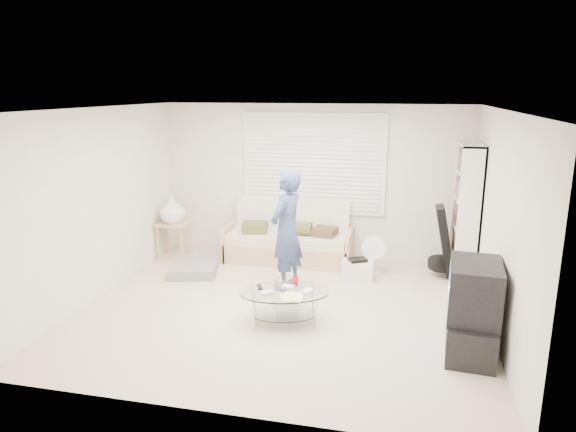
% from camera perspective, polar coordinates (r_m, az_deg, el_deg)
% --- Properties ---
extents(ground, '(5.00, 5.00, 0.00)m').
position_cam_1_polar(ground, '(6.67, -0.63, -10.20)').
color(ground, '#C3B397').
rests_on(ground, ground).
extents(room_shell, '(5.02, 4.52, 2.51)m').
position_cam_1_polar(room_shell, '(6.64, 0.28, 4.44)').
color(room_shell, white).
rests_on(room_shell, ground).
extents(window_blinds, '(2.32, 0.08, 1.62)m').
position_cam_1_polar(window_blinds, '(8.32, 2.83, 5.81)').
color(window_blinds, silver).
rests_on(window_blinds, ground).
extents(futon_sofa, '(2.04, 0.82, 0.99)m').
position_cam_1_polar(futon_sofa, '(8.33, 0.10, -2.78)').
color(futon_sofa, tan).
rests_on(futon_sofa, ground).
extents(grey_floor_pillow, '(0.83, 0.83, 0.15)m').
position_cam_1_polar(grey_floor_pillow, '(7.93, -10.40, -5.81)').
color(grey_floor_pillow, slate).
rests_on(grey_floor_pillow, ground).
extents(side_table, '(0.52, 0.42, 1.03)m').
position_cam_1_polar(side_table, '(8.58, -12.71, 0.41)').
color(side_table, tan).
rests_on(side_table, ground).
extents(bookshelf, '(0.31, 0.84, 1.99)m').
position_cam_1_polar(bookshelf, '(7.78, 19.10, 0.32)').
color(bookshelf, white).
rests_on(bookshelf, ground).
extents(guitar_case, '(0.40, 0.39, 1.06)m').
position_cam_1_polar(guitar_case, '(7.91, 16.95, -3.24)').
color(guitar_case, black).
rests_on(guitar_case, ground).
extents(floor_fan, '(0.36, 0.24, 0.60)m').
position_cam_1_polar(floor_fan, '(7.82, 9.48, -3.93)').
color(floor_fan, white).
rests_on(floor_fan, ground).
extents(storage_bin, '(0.46, 0.34, 0.31)m').
position_cam_1_polar(storage_bin, '(7.66, 7.72, -5.90)').
color(storage_bin, white).
rests_on(storage_bin, ground).
extents(tv_unit, '(0.57, 0.95, 1.00)m').
position_cam_1_polar(tv_unit, '(5.78, 19.80, -9.77)').
color(tv_unit, black).
rests_on(tv_unit, ground).
extents(coffee_table, '(1.20, 0.93, 0.52)m').
position_cam_1_polar(coffee_table, '(6.17, -0.38, -9.03)').
color(coffee_table, silver).
rests_on(coffee_table, ground).
extents(standing_person, '(0.57, 0.71, 1.68)m').
position_cam_1_polar(standing_person, '(7.03, -0.15, -1.61)').
color(standing_person, navy).
rests_on(standing_person, ground).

